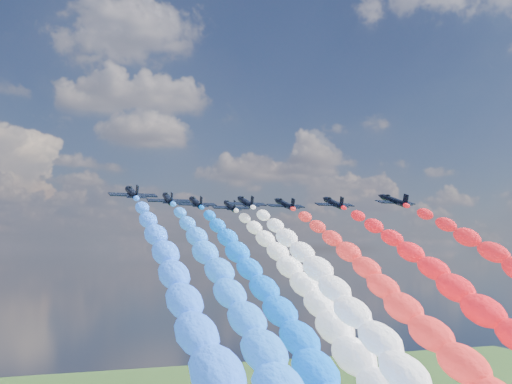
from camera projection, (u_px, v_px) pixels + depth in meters
name	position (u px, v px, depth m)	size (l,w,h in m)	color
jet_0	(132.00, 193.00, 124.64)	(9.34, 12.53, 2.76)	black
trail_0	(192.00, 339.00, 76.37)	(6.75, 95.39, 47.57)	#2869FF
jet_1	(168.00, 199.00, 139.53)	(9.34, 12.53, 2.76)	black
trail_1	(237.00, 324.00, 91.26)	(6.75, 95.39, 47.57)	#2372F4
jet_2	(196.00, 203.00, 150.60)	(9.34, 12.53, 2.76)	black
trail_2	(271.00, 316.00, 102.33)	(6.75, 95.39, 47.57)	blue
jet_3	(246.00, 202.00, 149.81)	(9.34, 12.53, 2.76)	black
trail_3	(345.00, 316.00, 101.54)	(6.75, 95.39, 47.57)	white
jet_4	(230.00, 206.00, 162.62)	(9.34, 12.53, 2.76)	black
trail_4	(311.00, 309.00, 114.35)	(6.75, 95.39, 47.57)	white
jet_5	(285.00, 204.00, 156.17)	(9.34, 12.53, 2.76)	black
trail_5	(395.00, 312.00, 107.90)	(6.75, 95.39, 47.57)	red
jet_6	(334.00, 203.00, 151.84)	(9.34, 12.53, 2.76)	black
trail_6	(471.00, 315.00, 103.57)	(6.75, 95.39, 47.57)	red
jet_7	(394.00, 201.00, 144.54)	(9.34, 12.53, 2.76)	black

